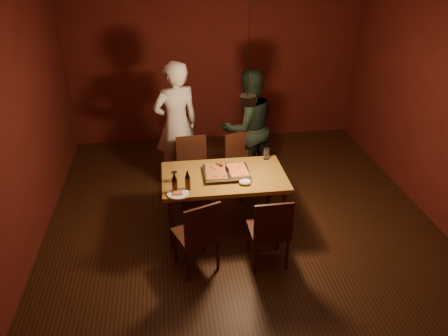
{
  "coord_description": "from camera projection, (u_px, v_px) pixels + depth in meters",
  "views": [
    {
      "loc": [
        -0.86,
        -4.43,
        3.32
      ],
      "look_at": [
        -0.24,
        0.16,
        0.85
      ],
      "focal_mm": 35.0,
      "sensor_mm": 36.0,
      "label": 1
    }
  ],
  "objects": [
    {
      "name": "room_shell",
      "position": [
        247.0,
        130.0,
        4.88
      ],
      "size": [
        6.0,
        6.0,
        6.0
      ],
      "color": "#381F0F",
      "rests_on": "ground"
    },
    {
      "name": "pizza_cheese",
      "position": [
        238.0,
        170.0,
        5.3
      ],
      "size": [
        0.25,
        0.37,
        0.02
      ],
      "primitive_type": "cube",
      "rotation": [
        0.0,
        0.0,
        0.05
      ],
      "color": "gold",
      "rests_on": "pizza_tray"
    },
    {
      "name": "chair_near_right",
      "position": [
        270.0,
        227.0,
        4.72
      ],
      "size": [
        0.43,
        0.43,
        0.49
      ],
      "rotation": [
        0.0,
        0.0,
        0.02
      ],
      "color": "#38190F",
      "rests_on": "floor"
    },
    {
      "name": "water_glass_left",
      "position": [
        174.0,
        177.0,
        5.15
      ],
      "size": [
        0.08,
        0.08,
        0.12
      ],
      "primitive_type": "cylinder",
      "color": "silver",
      "rests_on": "dining_table"
    },
    {
      "name": "chair_far_left",
      "position": [
        193.0,
        163.0,
        6.05
      ],
      "size": [
        0.44,
        0.44,
        0.49
      ],
      "rotation": [
        0.0,
        0.0,
        3.2
      ],
      "color": "#38190F",
      "rests_on": "floor"
    },
    {
      "name": "pizza_meat",
      "position": [
        216.0,
        171.0,
        5.26
      ],
      "size": [
        0.27,
        0.41,
        0.02
      ],
      "primitive_type": "cube",
      "rotation": [
        0.0,
        0.0,
        -0.05
      ],
      "color": "maroon",
      "rests_on": "pizza_tray"
    },
    {
      "name": "diner_white",
      "position": [
        176.0,
        124.0,
        6.28
      ],
      "size": [
        0.78,
        0.64,
        1.84
      ],
      "primitive_type": "imported",
      "rotation": [
        0.0,
        0.0,
        3.48
      ],
      "color": "silver",
      "rests_on": "floor"
    },
    {
      "name": "pendant_lamp",
      "position": [
        248.0,
        99.0,
        4.71
      ],
      "size": [
        0.18,
        0.18,
        1.1
      ],
      "color": "black",
      "rests_on": "ceiling"
    },
    {
      "name": "plate_slice",
      "position": [
        178.0,
        194.0,
        4.9
      ],
      "size": [
        0.24,
        0.24,
        0.03
      ],
      "color": "white",
      "rests_on": "dining_table"
    },
    {
      "name": "diner_dark",
      "position": [
        248.0,
        127.0,
        6.35
      ],
      "size": [
        0.98,
        0.86,
        1.71
      ],
      "primitive_type": "imported",
      "rotation": [
        0.0,
        0.0,
        3.44
      ],
      "color": "black",
      "rests_on": "floor"
    },
    {
      "name": "dining_table",
      "position": [
        224.0,
        181.0,
        5.33
      ],
      "size": [
        1.5,
        0.9,
        0.75
      ],
      "color": "olive",
      "rests_on": "floor"
    },
    {
      "name": "spatula",
      "position": [
        226.0,
        169.0,
        5.3
      ],
      "size": [
        0.21,
        0.25,
        0.04
      ],
      "primitive_type": null,
      "rotation": [
        0.0,
        0.0,
        0.57
      ],
      "color": "silver",
      "rests_on": "pizza_tray"
    },
    {
      "name": "beer_bottle_b",
      "position": [
        188.0,
        180.0,
        4.95
      ],
      "size": [
        0.06,
        0.06,
        0.24
      ],
      "color": "black",
      "rests_on": "dining_table"
    },
    {
      "name": "beer_bottle_a",
      "position": [
        175.0,
        183.0,
        4.9
      ],
      "size": [
        0.06,
        0.06,
        0.23
      ],
      "color": "black",
      "rests_on": "dining_table"
    },
    {
      "name": "napkin",
      "position": [
        245.0,
        182.0,
        5.09
      ],
      "size": [
        0.14,
        0.11,
        0.06
      ],
      "primitive_type": "ellipsoid",
      "color": "white",
      "rests_on": "dining_table"
    },
    {
      "name": "pizza_tray",
      "position": [
        226.0,
        173.0,
        5.29
      ],
      "size": [
        0.57,
        0.47,
        0.05
      ],
      "primitive_type": "cube",
      "rotation": [
        0.0,
        0.0,
        -0.04
      ],
      "color": "silver",
      "rests_on": "dining_table"
    },
    {
      "name": "chair_near_left",
      "position": [
        199.0,
        230.0,
        4.66
      ],
      "size": [
        0.54,
        0.54,
        0.49
      ],
      "rotation": [
        0.0,
        0.0,
        0.37
      ],
      "color": "#38190F",
      "rests_on": "floor"
    },
    {
      "name": "water_glass_right",
      "position": [
        266.0,
        154.0,
        5.65
      ],
      "size": [
        0.07,
        0.07,
        0.15
      ],
      "primitive_type": "cylinder",
      "color": "silver",
      "rests_on": "dining_table"
    },
    {
      "name": "chair_far_right",
      "position": [
        242.0,
        158.0,
        6.17
      ],
      "size": [
        0.56,
        0.56,
        0.49
      ],
      "rotation": [
        0.0,
        0.0,
        3.57
      ],
      "color": "#38190F",
      "rests_on": "floor"
    }
  ]
}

